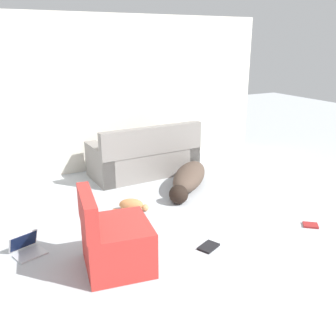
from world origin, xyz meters
The scene contains 9 objects.
ground_plane centered at (0.00, 0.00, 0.00)m, with size 20.00×20.00×0.00m, color #ADB2B7.
wall_back centered at (0.00, 3.74, 1.30)m, with size 6.53×0.06×2.60m.
couch centered at (0.60, 3.08, 0.29)m, with size 1.79×0.89×0.89m.
dog centered at (0.93, 2.17, 0.17)m, with size 1.28×1.30×0.35m.
cat centered at (-0.15, 1.83, 0.08)m, with size 0.44×0.31×0.17m.
laptop_open centered at (-1.57, 1.40, 0.07)m, with size 0.39×0.38×0.22m.
book_red centered at (1.62, 0.39, 0.01)m, with size 0.22×0.22×0.02m.
book_black centered at (0.22, 0.56, 0.01)m, with size 0.28×0.24×0.02m.
side_chair centered at (-0.81, 0.70, 0.29)m, with size 0.75×0.78×0.82m.
Camera 1 is at (-1.88, -2.44, 2.18)m, focal length 40.00 mm.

